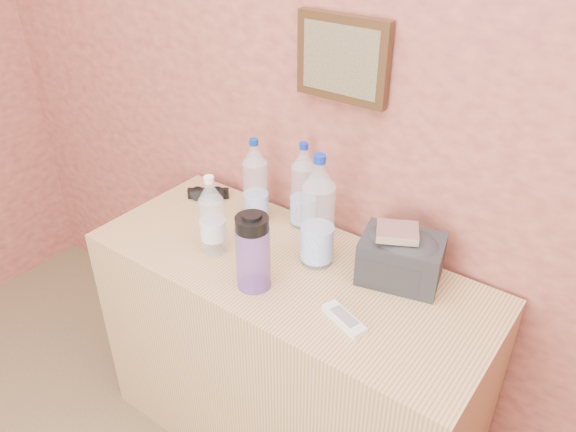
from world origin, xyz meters
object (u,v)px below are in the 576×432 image
(dresser, at_px, (288,358))
(pet_large_d, at_px, (318,217))
(pet_large_b, at_px, (255,186))
(ac_remote, at_px, (344,319))
(foil_packet, at_px, (397,232))
(toiletry_bag, at_px, (401,257))
(nalgene_bottle, at_px, (253,251))
(sunglasses, at_px, (208,193))
(pet_large_c, at_px, (303,190))
(pet_small, at_px, (212,219))

(dresser, relative_size, pet_large_d, 3.53)
(pet_large_b, bearing_deg, ac_remote, -26.82)
(dresser, bearing_deg, foil_packet, 23.26)
(pet_large_d, relative_size, toiletry_bag, 1.57)
(nalgene_bottle, bearing_deg, sunglasses, 147.38)
(pet_large_d, distance_m, toiletry_bag, 0.27)
(pet_large_c, height_order, nalgene_bottle, pet_large_c)
(pet_small, distance_m, toiletry_bag, 0.59)
(pet_large_d, xyz_separation_m, pet_small, (-0.30, -0.15, -0.04))
(dresser, xyz_separation_m, foil_packet, (0.30, 0.13, 0.58))
(pet_large_b, bearing_deg, nalgene_bottle, -51.85)
(dresser, xyz_separation_m, pet_large_b, (-0.25, 0.15, 0.54))
(dresser, distance_m, sunglasses, 0.67)
(dresser, height_order, ac_remote, ac_remote)
(pet_small, distance_m, nalgene_bottle, 0.22)
(foil_packet, bearing_deg, nalgene_bottle, -140.36)
(sunglasses, height_order, foil_packet, foil_packet)
(foil_packet, bearing_deg, pet_small, -159.12)
(pet_large_b, xyz_separation_m, ac_remote, (0.52, -0.26, -0.13))
(pet_small, bearing_deg, pet_large_d, 26.49)
(pet_large_d, relative_size, pet_small, 1.37)
(dresser, relative_size, ac_remote, 8.98)
(dresser, bearing_deg, nalgene_bottle, -99.40)
(pet_small, xyz_separation_m, sunglasses, (-0.25, 0.24, -0.10))
(dresser, bearing_deg, pet_large_d, 50.17)
(nalgene_bottle, distance_m, sunglasses, 0.56)
(pet_large_b, height_order, pet_small, pet_large_b)
(pet_large_b, relative_size, pet_small, 1.14)
(pet_large_c, relative_size, nalgene_bottle, 1.24)
(nalgene_bottle, bearing_deg, pet_large_c, 102.29)
(dresser, height_order, nalgene_bottle, nalgene_bottle)
(sunglasses, bearing_deg, foil_packet, -38.97)
(ac_remote, xyz_separation_m, foil_packet, (0.02, 0.24, 0.16))
(dresser, relative_size, foil_packet, 11.06)
(pet_large_b, bearing_deg, sunglasses, 176.88)
(toiletry_bag, bearing_deg, sunglasses, 164.45)
(toiletry_bag, bearing_deg, dresser, -169.00)
(pet_large_b, height_order, toiletry_bag, pet_large_b)
(pet_large_c, relative_size, pet_small, 1.13)
(foil_packet, bearing_deg, pet_large_d, -166.85)
(dresser, bearing_deg, ac_remote, -22.75)
(pet_large_d, xyz_separation_m, foil_packet, (0.24, 0.05, 0.01))
(dresser, height_order, pet_large_c, pet_large_c)
(pet_large_b, xyz_separation_m, foil_packet, (0.54, -0.02, 0.04))
(pet_large_d, xyz_separation_m, toiletry_bag, (0.25, 0.08, -0.08))
(pet_small, bearing_deg, pet_large_c, 65.72)
(pet_small, bearing_deg, nalgene_bottle, -15.61)
(pet_large_c, xyz_separation_m, pet_small, (-0.14, -0.30, -0.02))
(dresser, xyz_separation_m, ac_remote, (0.28, -0.12, 0.42))
(pet_large_b, xyz_separation_m, toiletry_bag, (0.55, -0.00, -0.06))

